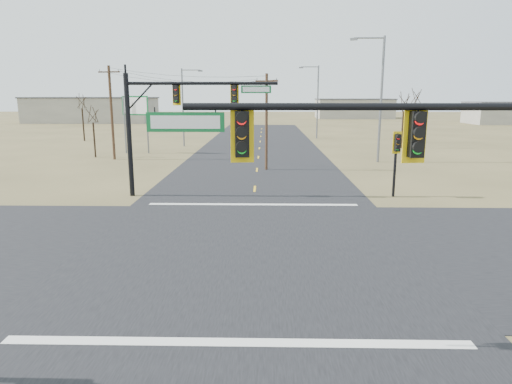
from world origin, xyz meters
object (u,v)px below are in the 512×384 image
utility_pole_far (112,111)px  bare_tree_c (404,101)px  streetlight_a (379,93)px  bare_tree_b (81,101)px  streetlight_c (184,103)px  bare_tree_d (416,96)px  pedestal_signal_ne (397,149)px  streetlight_b (316,98)px  mast_arm_far (175,109)px  utility_pole_near (266,120)px  highway_sign (135,113)px  bare_tree_a (92,114)px  mast_arm_near (419,158)px

utility_pole_far → bare_tree_c: bearing=18.5°
streetlight_a → bare_tree_b: (-35.52, 19.70, -0.98)m
streetlight_c → bare_tree_b: bearing=142.2°
streetlight_c → bare_tree_d: (29.68, 5.43, 0.79)m
pedestal_signal_ne → streetlight_b: streetlight_b is taller
mast_arm_far → streetlight_c: 28.65m
utility_pole_near → bare_tree_b: utility_pole_near is taller
utility_pole_near → utility_pole_far: utility_pole_far is taller
utility_pole_far → bare_tree_d: bearing=26.4°
utility_pole_far → bare_tree_b: size_ratio=1.32×
bare_tree_c → streetlight_b: bearing=126.5°
pedestal_signal_ne → highway_sign: size_ratio=0.66×
streetlight_a → bare_tree_b: streetlight_a is taller
pedestal_signal_ne → utility_pole_far: size_ratio=0.45×
pedestal_signal_ne → bare_tree_a: size_ratio=0.74×
streetlight_b → bare_tree_a: bearing=-123.1°
pedestal_signal_ne → streetlight_c: streetlight_c is taller
bare_tree_c → bare_tree_d: size_ratio=0.93×
pedestal_signal_ne → streetlight_c: 33.59m
mast_arm_near → bare_tree_c: size_ratio=1.48×
mast_arm_far → bare_tree_d: (25.31, 33.74, 0.66)m
mast_arm_far → utility_pole_far: size_ratio=1.03×
streetlight_a → highway_sign: bearing=-171.5°
mast_arm_far → utility_pole_near: 11.83m
utility_pole_near → bare_tree_b: 35.20m
streetlight_b → highway_sign: bearing=-123.8°
mast_arm_far → bare_tree_c: size_ratio=1.32×
utility_pole_near → bare_tree_d: bearing=49.8°
highway_sign → streetlight_c: bearing=78.8°
highway_sign → streetlight_a: bearing=5.4°
streetlight_a → bare_tree_a: streetlight_a is taller
mast_arm_far → streetlight_a: (15.90, 15.21, 1.04)m
streetlight_c → utility_pole_far: bearing=-127.5°
pedestal_signal_ne → bare_tree_b: size_ratio=0.60×
utility_pole_near → bare_tree_c: (16.19, 16.56, 1.31)m
mast_arm_far → highway_sign: bearing=131.1°
pedestal_signal_ne → streetlight_a: bearing=67.6°
streetlight_c → bare_tree_b: 16.61m
mast_arm_near → highway_sign: size_ratio=1.68×
mast_arm_far → pedestal_signal_ne: mast_arm_far is taller
bare_tree_c → streetlight_a: bearing=-116.6°
highway_sign → bare_tree_d: 36.00m
utility_pole_far → mast_arm_far: bearing=-60.3°
mast_arm_near → bare_tree_a: size_ratio=1.88×
streetlight_c → bare_tree_a: (-7.49, -10.27, -0.90)m
mast_arm_near → pedestal_signal_ne: (4.44, 17.30, -1.77)m
bare_tree_d → bare_tree_c: bearing=-117.4°
utility_pole_near → mast_arm_near: bearing=-82.8°
utility_pole_near → utility_pole_far: bearing=157.7°
streetlight_b → bare_tree_c: size_ratio=1.48×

